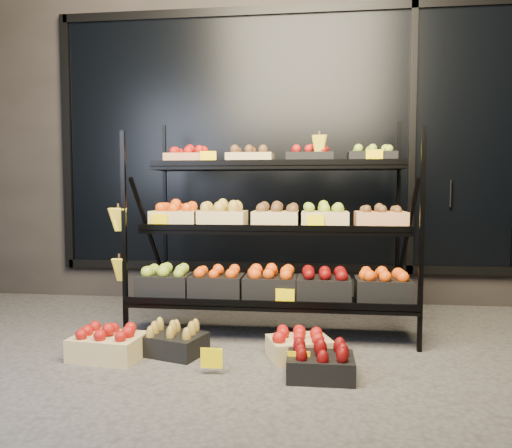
# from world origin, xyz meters

# --- Properties ---
(ground) EXTENTS (24.00, 24.00, 0.00)m
(ground) POSITION_xyz_m (0.00, 0.00, 0.00)
(ground) COLOR #514F4C
(ground) RESTS_ON ground
(building) EXTENTS (6.00, 2.08, 3.50)m
(building) POSITION_xyz_m (0.00, 2.59, 1.75)
(building) COLOR #2D2826
(building) RESTS_ON ground
(display_rack) EXTENTS (2.18, 1.02, 1.66)m
(display_rack) POSITION_xyz_m (-0.00, 0.60, 0.79)
(display_rack) COLOR black
(display_rack) RESTS_ON ground
(tag_floor_a) EXTENTS (0.13, 0.01, 0.12)m
(tag_floor_a) POSITION_xyz_m (-0.27, -0.40, 0.06)
(tag_floor_a) COLOR #FFDC00
(tag_floor_a) RESTS_ON ground
(tag_floor_b) EXTENTS (0.13, 0.01, 0.12)m
(tag_floor_b) POSITION_xyz_m (0.24, -0.40, 0.06)
(tag_floor_b) COLOR #FFDC00
(tag_floor_b) RESTS_ON ground
(floor_crate_left) EXTENTS (0.46, 0.36, 0.21)m
(floor_crate_left) POSITION_xyz_m (-1.00, -0.19, 0.10)
(floor_crate_left) COLOR #D7BE7C
(floor_crate_left) RESTS_ON ground
(floor_crate_midleft) EXTENTS (0.47, 0.40, 0.20)m
(floor_crate_midleft) POSITION_xyz_m (-0.60, -0.07, 0.09)
(floor_crate_midleft) COLOR black
(floor_crate_midleft) RESTS_ON ground
(floor_crate_midright) EXTENTS (0.46, 0.40, 0.20)m
(floor_crate_midright) POSITION_xyz_m (0.23, -0.05, 0.09)
(floor_crate_midright) COLOR #D7BE7C
(floor_crate_midright) RESTS_ON ground
(floor_crate_right) EXTENTS (0.38, 0.28, 0.20)m
(floor_crate_right) POSITION_xyz_m (0.36, -0.37, 0.09)
(floor_crate_right) COLOR black
(floor_crate_right) RESTS_ON ground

